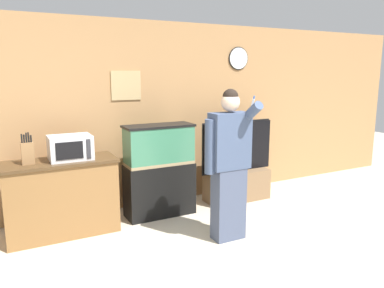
# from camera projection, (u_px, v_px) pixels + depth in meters

# --- Properties ---
(wall_back_paneled) EXTENTS (10.00, 0.08, 2.60)m
(wall_back_paneled) POSITION_uv_depth(u_px,v_px,m) (140.00, 116.00, 5.25)
(wall_back_paneled) COLOR #A87A4C
(wall_back_paneled) RESTS_ON ground_plane
(counter_island) EXTENTS (1.29, 0.55, 0.90)m
(counter_island) POSITION_uv_depth(u_px,v_px,m) (62.00, 197.00, 4.41)
(counter_island) COLOR brown
(counter_island) RESTS_ON ground_plane
(microwave) EXTENTS (0.48, 0.37, 0.28)m
(microwave) POSITION_uv_depth(u_px,v_px,m) (70.00, 147.00, 4.36)
(microwave) COLOR silver
(microwave) RESTS_ON counter_island
(knife_block) EXTENTS (0.13, 0.09, 0.35)m
(knife_block) POSITION_uv_depth(u_px,v_px,m) (28.00, 152.00, 4.13)
(knife_block) COLOR olive
(knife_block) RESTS_ON counter_island
(aquarium_on_stand) EXTENTS (0.92, 0.37, 1.23)m
(aquarium_on_stand) POSITION_uv_depth(u_px,v_px,m) (159.00, 170.00, 4.97)
(aquarium_on_stand) COLOR black
(aquarium_on_stand) RESTS_ON ground_plane
(tv_on_stand) EXTENTS (1.17, 0.40, 1.20)m
(tv_on_stand) POSITION_uv_depth(u_px,v_px,m) (237.00, 177.00, 5.61)
(tv_on_stand) COLOR brown
(tv_on_stand) RESTS_ON ground_plane
(person_standing) EXTENTS (0.54, 0.41, 1.73)m
(person_standing) POSITION_uv_depth(u_px,v_px,m) (229.00, 163.00, 4.19)
(person_standing) COLOR #424C66
(person_standing) RESTS_ON ground_plane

